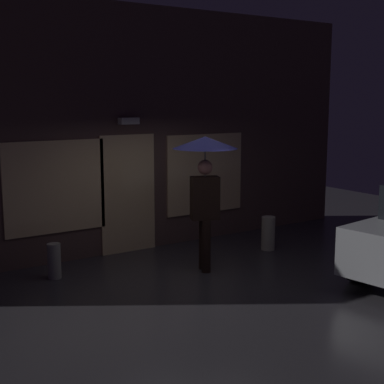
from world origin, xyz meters
TOP-DOWN VIEW (x-y plane):
  - ground_plane at (0.00, 0.00)m, footprint 18.00×18.00m
  - building_facade at (0.00, 2.35)m, footprint 10.58×0.48m
  - person_with_umbrella at (0.51, 0.42)m, footprint 1.06×1.06m
  - sidewalk_bollard at (-1.73, 1.41)m, footprint 0.21×0.21m
  - sidewalk_bollard_2 at (2.26, 0.81)m, footprint 0.26×0.26m

SIDE VIEW (x-z plane):
  - ground_plane at x=0.00m, z-range 0.00..0.00m
  - sidewalk_bollard at x=-1.73m, z-range 0.00..0.57m
  - sidewalk_bollard_2 at x=2.26m, z-range 0.00..0.64m
  - person_with_umbrella at x=0.51m, z-range 0.61..2.86m
  - building_facade at x=0.00m, z-range -0.02..4.52m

